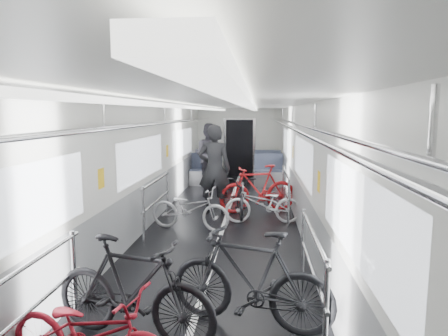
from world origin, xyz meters
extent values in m
cube|color=black|center=(0.00, 0.00, 0.00)|extent=(3.00, 14.00, 0.01)
cube|color=white|center=(0.00, 0.00, 2.40)|extent=(3.00, 14.00, 0.02)
cube|color=silver|center=(-1.50, 0.00, 1.20)|extent=(0.02, 14.00, 2.40)
cube|color=silver|center=(1.50, 0.00, 1.20)|extent=(0.02, 14.00, 2.40)
cube|color=silver|center=(0.00, 7.00, 1.20)|extent=(3.00, 0.02, 2.40)
cube|color=white|center=(0.00, 0.00, 0.01)|extent=(0.08, 13.80, 0.01)
cube|color=gray|center=(-1.47, 0.00, 0.45)|extent=(0.01, 13.90, 0.90)
cube|color=gray|center=(1.47, 0.00, 0.45)|extent=(0.01, 13.90, 0.90)
cube|color=white|center=(-1.47, 0.00, 1.40)|extent=(0.01, 10.80, 0.75)
cube|color=white|center=(1.47, 0.00, 1.40)|extent=(0.01, 10.80, 0.75)
cube|color=white|center=(-0.55, 0.00, 2.34)|extent=(0.14, 13.40, 0.05)
cube|color=white|center=(0.55, 0.00, 2.34)|extent=(0.14, 13.40, 0.05)
cube|color=black|center=(0.00, 6.94, 1.00)|extent=(0.95, 0.10, 2.00)
imported|color=#AB1523|center=(-0.71, -4.23, 0.41)|extent=(1.64, 0.87, 0.82)
imported|color=black|center=(-0.53, -3.63, 0.53)|extent=(1.84, 0.93, 1.06)
imported|color=#A9A9AE|center=(-0.62, 0.18, 0.42)|extent=(1.66, 0.86, 0.83)
imported|color=black|center=(0.61, -3.28, 0.53)|extent=(1.84, 0.96, 1.07)
imported|color=silver|center=(0.78, 0.75, 0.41)|extent=(1.59, 0.66, 0.81)
imported|color=#A91417|center=(0.68, 1.67, 0.54)|extent=(1.87, 1.06, 1.08)
imported|color=black|center=(0.29, 1.41, 0.45)|extent=(0.78, 1.77, 0.90)
imported|color=black|center=(-0.30, 1.51, 1.00)|extent=(0.73, 0.48, 1.99)
imported|color=#322F37|center=(-0.85, 4.92, 0.96)|extent=(1.11, 0.98, 1.93)
camera|label=1|loc=(0.68, -7.23, 2.24)|focal=32.00mm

